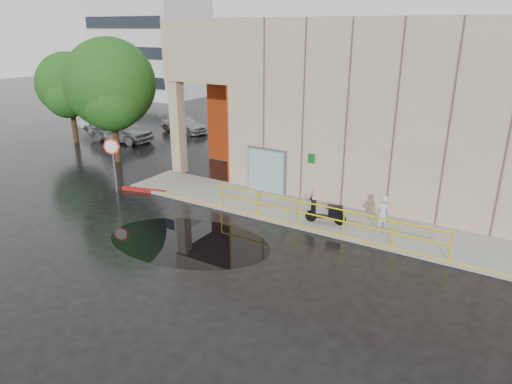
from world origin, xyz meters
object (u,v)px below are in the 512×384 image
(person, at_px, (382,215))
(tree_near, at_px, (110,88))
(stop_sign, at_px, (112,153))
(scooter, at_px, (327,206))
(car_a, at_px, (121,130))
(car_b, at_px, (102,118))
(car_c, at_px, (184,124))
(red_curb, at_px, (144,190))
(tree_far, at_px, (68,87))

(person, bearing_deg, tree_near, -44.75)
(stop_sign, relative_size, tree_near, 0.38)
(scooter, height_order, tree_near, tree_near)
(tree_near, bearing_deg, car_a, 135.08)
(person, relative_size, car_a, 0.32)
(car_a, bearing_deg, stop_sign, -138.01)
(car_a, distance_m, tree_near, 6.52)
(car_b, bearing_deg, car_c, -78.90)
(stop_sign, relative_size, car_b, 0.55)
(scooter, distance_m, car_c, 19.38)
(red_curb, bearing_deg, car_b, 145.64)
(car_b, bearing_deg, tree_far, -159.38)
(red_curb, height_order, car_c, car_c)
(car_c, bearing_deg, car_a, 165.81)
(scooter, xyz_separation_m, stop_sign, (-10.37, -1.54, 1.07))
(stop_sign, xyz_separation_m, car_b, (-12.40, 9.97, -1.15))
(red_curb, distance_m, car_b, 16.46)
(car_b, bearing_deg, red_curb, -131.56)
(stop_sign, xyz_separation_m, car_a, (-7.71, 7.51, -1.13))
(car_a, distance_m, car_c, 4.98)
(tree_far, bearing_deg, stop_sign, -28.74)
(stop_sign, xyz_separation_m, tree_far, (-10.05, 5.51, 1.86))
(person, relative_size, tree_near, 0.22)
(car_b, bearing_deg, person, -115.47)
(car_c, bearing_deg, scooter, -115.50)
(car_b, distance_m, tree_near, 11.23)
(tree_near, relative_size, tree_far, 1.17)
(red_curb, bearing_deg, tree_far, 156.73)
(person, distance_m, tree_far, 23.10)
(person, bearing_deg, red_curb, -32.81)
(scooter, height_order, stop_sign, stop_sign)
(scooter, xyz_separation_m, tree_far, (-20.43, 3.97, 2.93))
(person, xyz_separation_m, tree_near, (-16.39, 1.92, 3.46))
(car_c, bearing_deg, tree_near, -158.99)
(scooter, height_order, car_a, car_a)
(tree_near, bearing_deg, person, -6.69)
(car_a, xyz_separation_m, tree_near, (3.87, -3.86, 3.56))
(tree_far, bearing_deg, car_c, 57.64)
(person, xyz_separation_m, stop_sign, (-12.55, -1.73, 1.02))
(car_c, bearing_deg, car_b, 115.92)
(person, height_order, car_c, person)
(car_c, bearing_deg, person, -111.84)
(tree_near, bearing_deg, stop_sign, -43.57)
(stop_sign, bearing_deg, car_a, 129.17)
(scooter, relative_size, tree_near, 0.23)
(tree_near, bearing_deg, car_c, 103.39)
(red_curb, bearing_deg, person, 5.24)
(scooter, bearing_deg, person, -8.98)
(scooter, relative_size, stop_sign, 0.62)
(stop_sign, distance_m, tree_far, 11.62)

